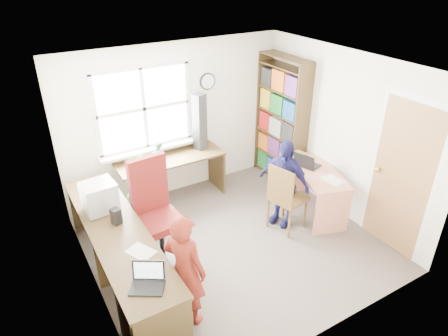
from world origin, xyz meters
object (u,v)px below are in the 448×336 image
at_px(crt_monitor, 99,197).
at_px(laptop_left, 148,280).
at_px(l_desk, 147,263).
at_px(wooden_chair, 285,196).
at_px(right_desk, 316,182).
at_px(person_green, 143,195).
at_px(person_navy, 283,183).
at_px(potted_plant, 157,152).
at_px(bookshelf, 281,123).
at_px(person_red, 185,270).
at_px(cd_tower, 200,122).
at_px(laptop_right, 306,163).
at_px(swivel_chair, 156,216).

distance_m(crt_monitor, laptop_left, 1.45).
bearing_deg(l_desk, wooden_chair, 5.86).
bearing_deg(right_desk, wooden_chair, -151.05).
bearing_deg(person_green, wooden_chair, -83.91).
relative_size(person_green, person_navy, 0.94).
xyz_separation_m(wooden_chair, potted_plant, (-1.24, 1.47, 0.36)).
bearing_deg(bookshelf, person_red, -143.98).
bearing_deg(person_green, laptop_left, -164.32).
height_order(cd_tower, person_green, cd_tower).
relative_size(crt_monitor, cd_tower, 0.45).
relative_size(wooden_chair, laptop_right, 2.49).
relative_size(l_desk, person_green, 2.42).
distance_m(laptop_right, potted_plant, 2.20).
bearing_deg(wooden_chair, swivel_chair, 152.14).
bearing_deg(swivel_chair, laptop_right, -7.27).
bearing_deg(laptop_left, crt_monitor, 123.46).
bearing_deg(crt_monitor, laptop_left, -92.44).
bearing_deg(person_red, potted_plant, -46.88).
height_order(laptop_left, person_navy, person_navy).
bearing_deg(right_desk, crt_monitor, -170.92).
height_order(crt_monitor, laptop_left, crt_monitor).
relative_size(l_desk, person_navy, 2.26).
bearing_deg(potted_plant, person_navy, -44.82).
distance_m(l_desk, crt_monitor, 1.00).
bearing_deg(cd_tower, person_red, -140.07).
distance_m(laptop_left, person_navy, 2.56).
distance_m(wooden_chair, cd_tower, 1.77).
xyz_separation_m(person_green, person_navy, (1.79, -0.76, 0.04)).
distance_m(l_desk, right_desk, 2.80).
bearing_deg(potted_plant, right_desk, -34.75).
bearing_deg(person_navy, right_desk, 64.76).
relative_size(laptop_left, person_red, 0.30).
distance_m(laptop_left, person_green, 1.83).
xyz_separation_m(bookshelf, wooden_chair, (-0.87, -1.26, -0.45)).
height_order(l_desk, crt_monitor, crt_monitor).
xyz_separation_m(swivel_chair, laptop_right, (2.35, -0.10, 0.17)).
bearing_deg(bookshelf, cd_tower, 166.76).
relative_size(l_desk, wooden_chair, 2.91).
distance_m(wooden_chair, laptop_left, 2.44).
bearing_deg(laptop_left, l_desk, 104.46).
xyz_separation_m(bookshelf, person_green, (-2.57, -0.35, -0.39)).
relative_size(wooden_chair, person_red, 0.77).
relative_size(laptop_right, potted_plant, 1.28).
relative_size(right_desk, cd_tower, 1.47).
bearing_deg(potted_plant, wooden_chair, -49.72).
bearing_deg(laptop_left, cd_tower, 85.01).
bearing_deg(wooden_chair, right_desk, -4.16).
bearing_deg(person_navy, wooden_chair, -52.01).
height_order(crt_monitor, person_navy, person_navy).
relative_size(l_desk, cd_tower, 3.31).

